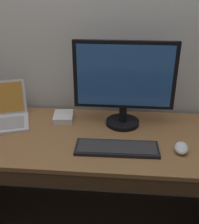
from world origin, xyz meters
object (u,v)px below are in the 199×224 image
at_px(external_monitor, 124,83).
at_px(wired_keyboard, 117,148).
at_px(computer_mouse, 181,148).
at_px(external_drive_box, 63,117).

xyz_separation_m(external_monitor, wired_keyboard, (-0.02, -0.26, -0.25)).
bearing_deg(wired_keyboard, external_monitor, 84.64).
bearing_deg(computer_mouse, wired_keyboard, -168.81).
relative_size(wired_keyboard, external_drive_box, 2.94).
bearing_deg(external_monitor, wired_keyboard, -95.36).
height_order(external_monitor, wired_keyboard, external_monitor).
bearing_deg(external_drive_box, wired_keyboard, -41.69).
distance_m(external_monitor, computer_mouse, 0.45).
distance_m(external_monitor, wired_keyboard, 0.36).
bearing_deg(external_monitor, external_drive_box, 174.24).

